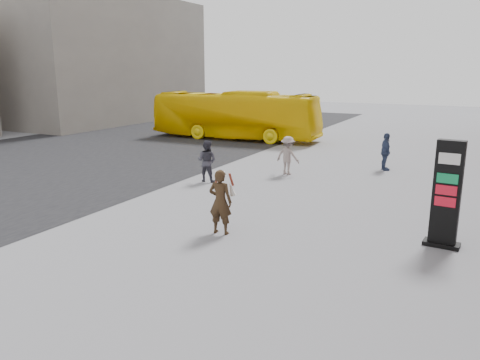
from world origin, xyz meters
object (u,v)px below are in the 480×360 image
at_px(bus, 235,115).
at_px(pedestrian_b, 288,156).
at_px(info_pylon, 447,194).
at_px(pedestrian_a, 207,161).
at_px(pedestrian_c, 386,152).
at_px(woman, 220,201).

relative_size(bus, pedestrian_b, 6.66).
height_order(info_pylon, pedestrian_b, info_pylon).
height_order(bus, pedestrian_a, bus).
height_order(pedestrian_a, pedestrian_b, pedestrian_a).
height_order(bus, pedestrian_c, bus).
bearing_deg(bus, pedestrian_a, -160.42).
relative_size(info_pylon, woman, 1.52).
bearing_deg(pedestrian_b, info_pylon, 147.13).
bearing_deg(pedestrian_c, pedestrian_b, 100.22).
xyz_separation_m(info_pylon, pedestrian_b, (-6.31, 5.76, -0.52)).
distance_m(info_pylon, woman, 5.55).
bearing_deg(info_pylon, woman, -157.73).
xyz_separation_m(bus, pedestrian_b, (6.59, -7.92, -0.67)).
bearing_deg(woman, pedestrian_a, -62.01).
xyz_separation_m(pedestrian_a, pedestrian_b, (2.32, 2.55, -0.01)).
height_order(pedestrian_a, pedestrian_c, pedestrian_c).
xyz_separation_m(bus, pedestrian_c, (10.00, -5.27, -0.66)).
distance_m(woman, pedestrian_b, 7.50).
bearing_deg(pedestrian_b, woman, 107.49).
xyz_separation_m(info_pylon, pedestrian_c, (-2.90, 8.41, -0.51)).
bearing_deg(info_pylon, pedestrian_a, 164.34).
bearing_deg(info_pylon, bus, 138.06).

